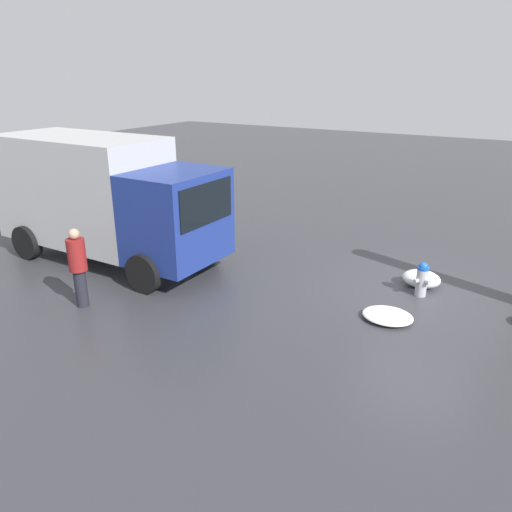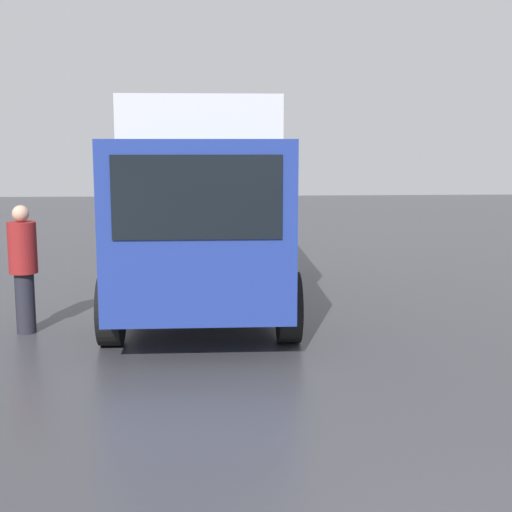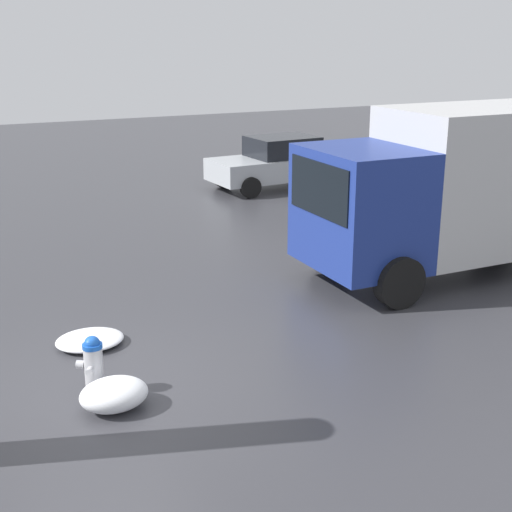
{
  "view_description": "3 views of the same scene",
  "coord_description": "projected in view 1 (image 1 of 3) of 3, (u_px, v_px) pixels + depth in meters",
  "views": [
    {
      "loc": [
        -2.04,
        10.52,
        4.68
      ],
      "look_at": [
        3.25,
        1.67,
        0.85
      ],
      "focal_mm": 35.0,
      "sensor_mm": 36.0,
      "label": 1
    },
    {
      "loc": [
        -3.41,
        1.72,
        2.53
      ],
      "look_at": [
        4.52,
        1.21,
        1.25
      ],
      "focal_mm": 50.0,
      "sensor_mm": 36.0,
      "label": 2
    },
    {
      "loc": [
        -1.74,
        -8.39,
        4.47
      ],
      "look_at": [
        3.01,
        1.42,
        1.04
      ],
      "focal_mm": 50.0,
      "sensor_mm": 36.0,
      "label": 3
    }
  ],
  "objects": [
    {
      "name": "pedestrian",
      "position": [
        78.0,
        265.0,
        10.27
      ],
      "size": [
        0.37,
        0.37,
        1.71
      ],
      "rotation": [
        0.0,
        0.0,
        4.22
      ],
      "color": "#23232D",
      "rests_on": "ground_plane"
    },
    {
      "name": "snow_pile_curbside",
      "position": [
        421.0,
        279.0,
        11.48
      ],
      "size": [
        0.86,
        0.7,
        0.38
      ],
      "color": "white",
      "rests_on": "ground_plane"
    },
    {
      "name": "ground_plane",
      "position": [
        420.0,
        295.0,
        11.08
      ],
      "size": [
        60.0,
        60.0,
        0.0
      ],
      "primitive_type": "plane",
      "color": "#38383D"
    },
    {
      "name": "snow_pile_by_tree",
      "position": [
        388.0,
        316.0,
        9.98
      ],
      "size": [
        1.01,
        0.88,
        0.16
      ],
      "color": "white",
      "rests_on": "ground_plane"
    },
    {
      "name": "delivery_truck",
      "position": [
        104.0,
        196.0,
        12.68
      ],
      "size": [
        6.25,
        2.54,
        3.15
      ],
      "rotation": [
        0.0,
        0.0,
        1.57
      ],
      "color": "navy",
      "rests_on": "ground_plane"
    },
    {
      "name": "fire_hydrant",
      "position": [
        422.0,
        279.0,
        10.93
      ],
      "size": [
        0.37,
        0.43,
        0.79
      ],
      "rotation": [
        0.0,
        0.0,
        2.63
      ],
      "color": "#B7B7BC",
      "rests_on": "ground_plane"
    }
  ]
}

